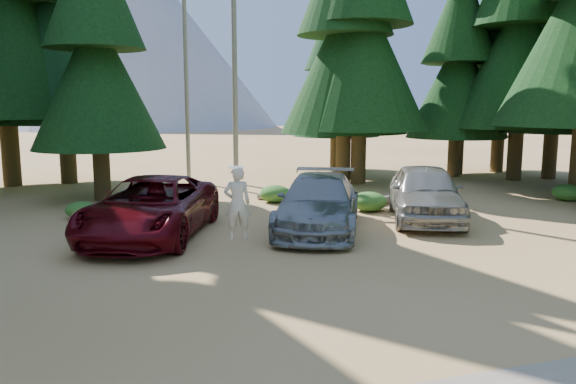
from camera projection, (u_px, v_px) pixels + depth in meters
name	position (u px, v px, depth m)	size (l,w,h in m)	color
ground	(337.00, 275.00, 12.18)	(160.00, 160.00, 0.00)	tan
forest_belt_north	(217.00, 183.00, 26.35)	(36.00, 7.00, 22.00)	black
snag_front	(234.00, 52.00, 25.17)	(0.24, 0.24, 12.00)	#6F6A59
snag_back	(186.00, 75.00, 26.17)	(0.20, 0.20, 10.00)	#6F6A59
mountain_peak	(124.00, 49.00, 92.80)	(48.00, 50.00, 28.00)	#989AA0
red_pickup	(151.00, 208.00, 15.55)	(2.78, 6.02, 1.67)	#58070F
silver_minivan_center	(319.00, 203.00, 16.41)	(2.27, 5.59, 1.62)	gray
silver_minivan_right	(425.00, 192.00, 17.86)	(2.11, 5.24, 1.78)	#A59F93
frisbee_player	(237.00, 203.00, 13.11)	(0.65, 0.46, 1.72)	beige
log_left	(143.00, 215.00, 18.04)	(0.26, 0.26, 3.66)	#6F6A59
log_mid	(293.00, 199.00, 21.21)	(0.25, 0.25, 2.98)	#6F6A59
log_right	(401.00, 198.00, 21.35)	(0.30, 0.30, 4.72)	#6F6A59
shrub_left	(81.00, 210.00, 18.20)	(1.01, 1.01, 0.56)	#2B651E
shrub_center_left	(275.00, 194.00, 21.21)	(1.17, 1.17, 0.64)	#2B651E
shrub_center_right	(207.00, 196.00, 21.23)	(0.81, 0.81, 0.44)	#2B651E
shrub_right	(369.00, 202.00, 19.43)	(1.22, 1.22, 0.67)	#2B651E
shrub_far_right	(424.00, 184.00, 23.89)	(1.04, 1.04, 0.57)	#2B651E
shrub_edge_east	(568.00, 193.00, 21.51)	(1.15, 1.15, 0.63)	#2B651E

